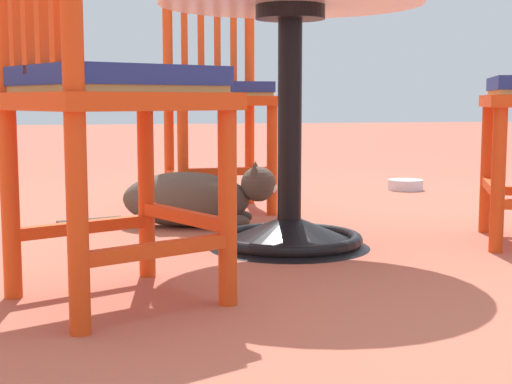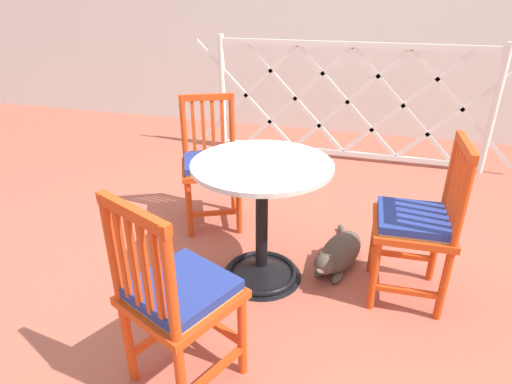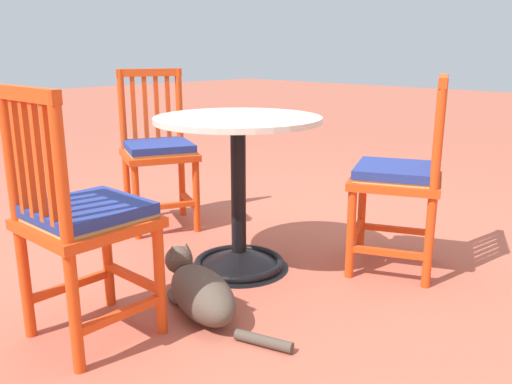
# 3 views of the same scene
# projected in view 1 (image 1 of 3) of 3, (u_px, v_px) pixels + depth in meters

# --- Properties ---
(ground_plane) EXTENTS (24.00, 24.00, 0.00)m
(ground_plane) POSITION_uv_depth(u_px,v_px,m) (319.00, 252.00, 2.20)
(ground_plane) COLOR #AD5642
(cafe_table) EXTENTS (0.76, 0.76, 0.73)m
(cafe_table) POSITION_uv_depth(u_px,v_px,m) (290.00, 152.00, 2.24)
(cafe_table) COLOR black
(cafe_table) RESTS_ON ground_plane
(orange_chair_at_corner) EXTENTS (0.53, 0.53, 0.91)m
(orange_chair_at_corner) POSITION_uv_depth(u_px,v_px,m) (105.00, 94.00, 1.60)
(orange_chair_at_corner) COLOR #D64214
(orange_chair_at_corner) RESTS_ON ground_plane
(orange_chair_tucked_in) EXTENTS (0.42, 0.42, 0.91)m
(orange_chair_tucked_in) POSITION_uv_depth(u_px,v_px,m) (217.00, 97.00, 3.00)
(orange_chair_tucked_in) COLOR #D64214
(orange_chair_tucked_in) RESTS_ON ground_plane
(tabby_cat) EXTENTS (0.32, 0.74, 0.23)m
(tabby_cat) POSITION_uv_depth(u_px,v_px,m) (197.00, 199.00, 2.63)
(tabby_cat) COLOR #4C4238
(tabby_cat) RESTS_ON ground_plane
(pet_water_bowl) EXTENTS (0.17, 0.17, 0.05)m
(pet_water_bowl) POSITION_uv_depth(u_px,v_px,m) (405.00, 185.00, 3.72)
(pet_water_bowl) COLOR silver
(pet_water_bowl) RESTS_ON ground_plane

